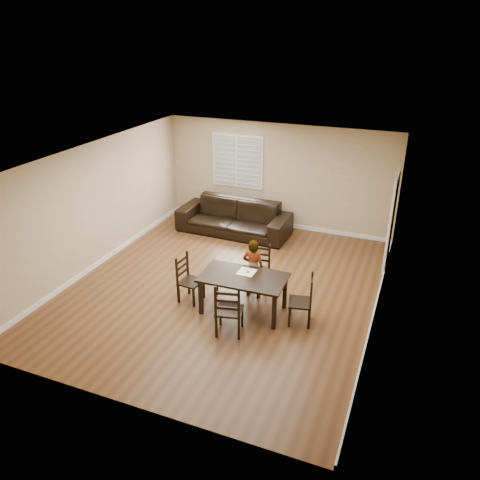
% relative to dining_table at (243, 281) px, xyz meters
% --- Properties ---
extents(ground, '(7.00, 7.00, 0.00)m').
position_rel_dining_table_xyz_m(ground, '(-0.69, 0.66, -0.64)').
color(ground, brown).
rests_on(ground, ground).
extents(room, '(6.04, 7.04, 2.72)m').
position_rel_dining_table_xyz_m(room, '(-0.65, 0.84, 1.16)').
color(room, tan).
rests_on(room, ground).
extents(dining_table, '(1.59, 0.92, 0.73)m').
position_rel_dining_table_xyz_m(dining_table, '(0.00, 0.00, 0.00)').
color(dining_table, black).
rests_on(dining_table, ground).
extents(chair_near, '(0.44, 0.42, 0.93)m').
position_rel_dining_table_xyz_m(chair_near, '(-0.03, 0.99, -0.22)').
color(chair_near, black).
rests_on(chair_near, ground).
extents(chair_far, '(0.53, 0.51, 1.01)m').
position_rel_dining_table_xyz_m(chair_far, '(0.05, -0.83, -0.19)').
color(chair_far, black).
rests_on(chair_far, ground).
extents(chair_left, '(0.43, 0.46, 0.95)m').
position_rel_dining_table_xyz_m(chair_left, '(-1.19, -0.02, -0.21)').
color(chair_left, black).
rests_on(chair_left, ground).
extents(chair_right, '(0.48, 0.50, 0.95)m').
position_rel_dining_table_xyz_m(chair_right, '(1.18, 0.06, -0.21)').
color(chair_right, black).
rests_on(chair_right, ground).
extents(child, '(0.45, 0.30, 1.22)m').
position_rel_dining_table_xyz_m(child, '(-0.02, 0.57, -0.03)').
color(child, gray).
rests_on(child, ground).
extents(napkin, '(0.32, 0.32, 0.00)m').
position_rel_dining_table_xyz_m(napkin, '(-0.01, 0.18, 0.09)').
color(napkin, white).
rests_on(napkin, dining_table).
extents(donut, '(0.09, 0.09, 0.03)m').
position_rel_dining_table_xyz_m(donut, '(0.01, 0.18, 0.11)').
color(donut, '#D0894A').
rests_on(donut, napkin).
extents(sofa, '(2.88, 1.19, 0.83)m').
position_rel_dining_table_xyz_m(sofa, '(-1.55, 3.29, -0.23)').
color(sofa, black).
rests_on(sofa, ground).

